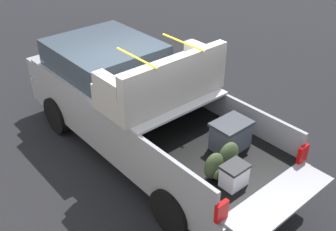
# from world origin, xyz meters

# --- Properties ---
(ground_plane) EXTENTS (40.00, 40.00, 0.00)m
(ground_plane) POSITION_xyz_m (0.00, 0.00, 0.00)
(ground_plane) COLOR black
(pickup_truck) EXTENTS (6.05, 2.08, 2.23)m
(pickup_truck) POSITION_xyz_m (0.34, -0.00, 0.95)
(pickup_truck) COLOR gray
(pickup_truck) RESTS_ON ground_plane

